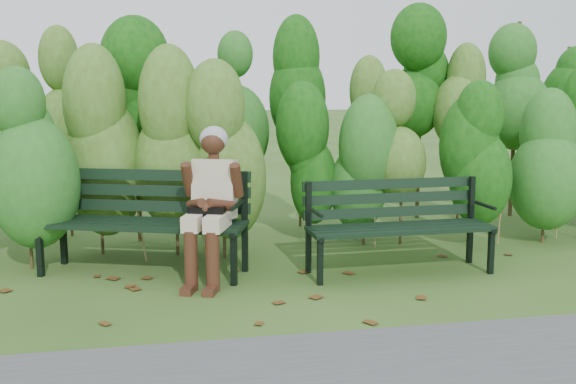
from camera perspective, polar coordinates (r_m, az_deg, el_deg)
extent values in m
plane|color=#2B5018|center=(5.41, 0.73, -8.45)|extent=(80.00, 80.00, 0.00)
cylinder|color=#47381E|center=(6.55, -20.42, -2.32)|extent=(0.03, 0.03, 0.80)
ellipsoid|color=#2B6123|center=(6.46, -20.73, 3.26)|extent=(0.64, 0.64, 1.44)
cylinder|color=#47381E|center=(6.48, -15.08, -2.18)|extent=(0.03, 0.03, 0.80)
ellipsoid|color=#2B6123|center=(6.39, -15.31, 3.46)|extent=(0.64, 0.64, 1.44)
cylinder|color=#47381E|center=(6.47, -9.66, -2.02)|extent=(0.03, 0.03, 0.80)
ellipsoid|color=#2B6123|center=(6.38, -9.81, 3.64)|extent=(0.64, 0.64, 1.44)
cylinder|color=#47381E|center=(6.51, -4.27, -1.84)|extent=(0.03, 0.03, 0.80)
ellipsoid|color=#2B6123|center=(6.42, -4.33, 3.78)|extent=(0.64, 0.64, 1.44)
cylinder|color=#47381E|center=(6.61, 1.01, -1.65)|extent=(0.03, 0.03, 0.80)
ellipsoid|color=#2B6123|center=(6.52, 1.02, 3.88)|extent=(0.64, 0.64, 1.44)
cylinder|color=#47381E|center=(6.76, 6.08, -1.46)|extent=(0.03, 0.03, 0.80)
ellipsoid|color=#2B6123|center=(6.68, 6.17, 3.95)|extent=(0.64, 0.64, 1.44)
cylinder|color=#47381E|center=(6.97, 10.90, -1.27)|extent=(0.03, 0.03, 0.80)
ellipsoid|color=#2B6123|center=(6.88, 11.06, 3.99)|extent=(0.64, 0.64, 1.44)
cylinder|color=#47381E|center=(7.22, 15.41, -1.07)|extent=(0.03, 0.03, 0.80)
ellipsoid|color=#2B6123|center=(7.14, 15.62, 3.99)|extent=(0.64, 0.64, 1.44)
cylinder|color=#47381E|center=(7.51, 19.59, -0.89)|extent=(0.03, 0.03, 0.80)
ellipsoid|color=#2B6123|center=(7.43, 19.85, 3.98)|extent=(0.64, 0.64, 1.44)
cylinder|color=#47381E|center=(7.47, -17.61, 0.33)|extent=(0.04, 0.04, 1.10)
ellipsoid|color=#10490F|center=(7.40, -17.94, 7.08)|extent=(0.70, 0.70, 1.98)
cylinder|color=#47381E|center=(7.43, -11.72, 0.51)|extent=(0.04, 0.04, 1.10)
ellipsoid|color=#10490F|center=(7.35, -11.94, 7.31)|extent=(0.70, 0.70, 1.98)
cylinder|color=#47381E|center=(7.46, -5.81, 0.69)|extent=(0.04, 0.04, 1.10)
ellipsoid|color=#10490F|center=(7.38, -5.92, 7.46)|extent=(0.70, 0.70, 1.98)
cylinder|color=#47381E|center=(7.57, -0.01, 0.86)|extent=(0.04, 0.04, 1.10)
ellipsoid|color=#10490F|center=(7.49, -0.01, 7.53)|extent=(0.70, 0.70, 1.98)
cylinder|color=#47381E|center=(7.75, 5.57, 1.01)|extent=(0.04, 0.04, 1.10)
ellipsoid|color=#10490F|center=(7.68, 5.67, 7.53)|extent=(0.70, 0.70, 1.98)
cylinder|color=#47381E|center=(8.00, 10.85, 1.14)|extent=(0.04, 0.04, 1.10)
ellipsoid|color=#10490F|center=(7.93, 11.04, 7.45)|extent=(0.70, 0.70, 1.98)
cylinder|color=#47381E|center=(8.32, 15.76, 1.26)|extent=(0.04, 0.04, 1.10)
ellipsoid|color=#10490F|center=(8.25, 16.02, 7.32)|extent=(0.70, 0.70, 1.98)
cylinder|color=#47381E|center=(8.69, 20.28, 1.36)|extent=(0.04, 0.04, 1.10)
ellipsoid|color=#10490F|center=(8.63, 20.60, 7.16)|extent=(0.70, 0.70, 1.98)
cube|color=#583715|center=(5.14, -8.16, -9.45)|extent=(0.11, 0.10, 0.01)
cube|color=#583715|center=(6.56, 17.53, -5.71)|extent=(0.10, 0.08, 0.01)
cube|color=#583715|center=(6.67, 16.01, -5.40)|extent=(0.08, 0.10, 0.01)
cube|color=#583715|center=(5.54, 15.42, -8.31)|extent=(0.11, 0.11, 0.01)
cube|color=#583715|center=(5.87, 18.61, -7.49)|extent=(0.11, 0.10, 0.01)
cube|color=#583715|center=(6.24, 6.04, -6.09)|extent=(0.09, 0.11, 0.01)
cube|color=#583715|center=(4.56, -13.53, -12.07)|extent=(0.11, 0.11, 0.01)
cube|color=#583715|center=(6.33, 16.36, -6.20)|extent=(0.11, 0.11, 0.01)
cube|color=#583715|center=(6.15, 14.36, -6.55)|extent=(0.08, 0.10, 0.01)
cube|color=#583715|center=(4.98, 22.64, -10.67)|extent=(0.10, 0.11, 0.01)
cube|color=#583715|center=(5.32, 6.68, -8.78)|extent=(0.11, 0.10, 0.01)
cube|color=#583715|center=(5.87, -0.51, -7.01)|extent=(0.10, 0.09, 0.01)
cube|color=#583715|center=(6.18, -5.49, -6.22)|extent=(0.10, 0.09, 0.01)
cube|color=#583715|center=(4.60, -19.83, -12.13)|extent=(0.11, 0.11, 0.01)
cube|color=#583715|center=(6.64, 22.34, -5.80)|extent=(0.11, 0.11, 0.01)
cube|color=#583715|center=(4.57, 0.47, -11.71)|extent=(0.11, 0.11, 0.01)
cube|color=#583715|center=(6.56, 9.19, -5.41)|extent=(0.11, 0.11, 0.01)
cube|color=#583715|center=(5.00, -21.63, -10.55)|extent=(0.10, 0.08, 0.01)
cube|color=#583715|center=(5.48, 9.11, -8.29)|extent=(0.10, 0.09, 0.01)
cube|color=black|center=(5.75, -12.89, -3.04)|extent=(1.71, 0.71, 0.04)
cube|color=black|center=(5.86, -12.45, -2.80)|extent=(1.71, 0.71, 0.04)
cube|color=black|center=(5.97, -12.03, -2.56)|extent=(1.71, 0.71, 0.04)
cube|color=black|center=(6.09, -11.62, -2.33)|extent=(1.71, 0.71, 0.04)
cube|color=black|center=(6.15, -11.35, -1.18)|extent=(1.69, 0.66, 0.10)
cube|color=black|center=(6.14, -11.35, 0.12)|extent=(1.69, 0.66, 0.10)
cube|color=black|center=(6.14, -11.34, 1.41)|extent=(1.69, 0.66, 0.10)
cube|color=black|center=(6.15, -20.27, -4.73)|extent=(0.06, 0.06, 0.44)
cube|color=black|center=(6.47, -18.57, -1.96)|extent=(0.06, 0.06, 0.89)
cube|color=black|center=(6.27, -19.51, -2.52)|extent=(0.21, 0.48, 0.04)
cylinder|color=black|center=(6.19, -19.83, -0.64)|extent=(0.16, 0.36, 0.04)
cube|color=black|center=(5.54, -4.61, -5.67)|extent=(0.06, 0.06, 0.44)
cube|color=black|center=(5.89, -3.69, -2.55)|extent=(0.06, 0.06, 0.89)
cube|color=black|center=(5.68, -4.18, -3.19)|extent=(0.21, 0.48, 0.04)
cylinder|color=black|center=(5.59, -4.32, -1.12)|extent=(0.16, 0.36, 0.04)
cube|color=black|center=(5.75, 10.14, -3.39)|extent=(1.61, 0.14, 0.04)
cube|color=black|center=(5.85, 9.72, -3.16)|extent=(1.61, 0.14, 0.04)
cube|color=black|center=(5.95, 9.31, -2.94)|extent=(1.61, 0.14, 0.04)
cube|color=black|center=(6.05, 8.92, -2.73)|extent=(1.61, 0.14, 0.04)
cube|color=black|center=(6.11, 8.65, -1.68)|extent=(1.61, 0.09, 0.09)
cube|color=black|center=(6.10, 8.64, -0.50)|extent=(1.61, 0.09, 0.09)
cube|color=black|center=(6.09, 8.62, 0.68)|extent=(1.61, 0.09, 0.09)
cube|color=black|center=(5.54, 2.74, -5.87)|extent=(0.05, 0.05, 0.40)
cube|color=black|center=(5.85, 1.75, -3.03)|extent=(0.05, 0.05, 0.80)
cube|color=black|center=(5.66, 2.27, -3.63)|extent=(0.06, 0.45, 0.04)
cylinder|color=black|center=(5.58, 2.40, -1.75)|extent=(0.04, 0.34, 0.03)
cube|color=black|center=(6.12, 16.81, -4.82)|extent=(0.05, 0.05, 0.40)
cube|color=black|center=(6.40, 15.21, -2.29)|extent=(0.05, 0.05, 0.80)
cube|color=black|center=(6.23, 16.08, -2.81)|extent=(0.06, 0.45, 0.04)
cylinder|color=black|center=(6.16, 16.36, -1.10)|extent=(0.04, 0.34, 0.03)
cube|color=beige|center=(5.53, -7.78, -2.42)|extent=(0.27, 0.44, 0.13)
cube|color=beige|center=(5.49, -5.99, -2.48)|extent=(0.27, 0.44, 0.13)
cylinder|color=#422215|center=(5.44, -8.21, -5.77)|extent=(0.14, 0.14, 0.48)
cylinder|color=#422215|center=(5.39, -6.39, -5.87)|extent=(0.14, 0.14, 0.48)
cube|color=#422215|center=(5.43, -8.41, -8.15)|extent=(0.15, 0.22, 0.06)
cube|color=#422215|center=(5.38, -6.58, -8.27)|extent=(0.15, 0.22, 0.06)
cube|color=beige|center=(5.72, -6.22, 0.30)|extent=(0.42, 0.35, 0.51)
cylinder|color=#422215|center=(5.67, -6.31, 2.94)|extent=(0.09, 0.09, 0.10)
sphere|color=#422215|center=(5.65, -6.36, 4.23)|extent=(0.21, 0.21, 0.21)
ellipsoid|color=gray|center=(5.67, -6.30, 4.50)|extent=(0.24, 0.23, 0.22)
cylinder|color=#422215|center=(5.69, -8.46, 1.07)|extent=(0.15, 0.22, 0.31)
cylinder|color=#422215|center=(5.59, -4.38, 0.99)|extent=(0.15, 0.22, 0.31)
cylinder|color=#422215|center=(5.57, -7.78, -1.00)|extent=(0.16, 0.28, 0.13)
cylinder|color=#422215|center=(5.51, -5.71, -1.06)|extent=(0.27, 0.21, 0.13)
sphere|color=#422215|center=(5.49, -6.91, -1.34)|extent=(0.11, 0.11, 0.11)
cube|color=black|center=(5.51, -6.87, -2.03)|extent=(0.32, 0.21, 0.16)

